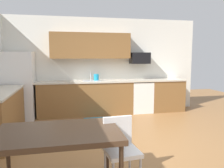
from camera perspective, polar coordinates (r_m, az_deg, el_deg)
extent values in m
plane|color=olive|center=(4.36, 2.82, -14.77)|extent=(12.00, 12.00, 0.00)
cube|color=silver|center=(6.65, -2.96, 4.69)|extent=(5.80, 0.10, 2.70)
cube|color=brown|center=(6.35, -6.56, -3.63)|extent=(2.57, 0.60, 0.90)
cube|color=brown|center=(6.98, 13.26, -2.81)|extent=(0.98, 0.60, 0.90)
cube|color=brown|center=(5.02, -26.33, -7.19)|extent=(0.60, 2.00, 0.90)
cube|color=beige|center=(6.34, -2.44, 0.69)|extent=(4.80, 0.64, 0.04)
cube|color=brown|center=(6.39, -5.37, 9.51)|extent=(2.20, 0.34, 0.70)
cube|color=white|center=(6.29, -22.31, -0.41)|extent=(0.76, 0.70, 1.73)
cube|color=white|center=(6.69, 7.12, -3.19)|extent=(0.60, 0.60, 0.88)
cube|color=black|center=(6.62, 7.18, 0.69)|extent=(0.60, 0.60, 0.03)
cube|color=black|center=(6.68, 6.98, 6.45)|extent=(0.54, 0.36, 0.32)
cube|color=#A5A8AD|center=(6.30, -5.13, 0.26)|extent=(0.48, 0.40, 0.14)
cylinder|color=#B2B5BA|center=(6.46, -5.34, 1.85)|extent=(0.02, 0.02, 0.24)
cube|color=#422D1E|center=(2.72, -13.27, -11.95)|extent=(1.40, 0.90, 0.06)
cylinder|color=#422D1E|center=(3.30, -24.56, -16.12)|extent=(0.05, 0.05, 0.71)
cylinder|color=#422D1E|center=(3.27, -1.19, -15.69)|extent=(0.05, 0.05, 0.71)
cube|color=white|center=(2.92, 2.57, -16.62)|extent=(0.44, 0.44, 0.05)
cube|color=white|center=(3.00, 1.38, -11.81)|extent=(0.38, 0.08, 0.40)
cylinder|color=#B2B2B7|center=(3.12, -1.73, -19.81)|extent=(0.03, 0.03, 0.42)
cylinder|color=#B2B2B7|center=(3.21, 4.45, -18.94)|extent=(0.03, 0.03, 0.42)
cube|color=#198CBF|center=(5.85, -3.48, -8.99)|extent=(0.70, 0.50, 0.01)
cylinder|color=#198CBF|center=(6.36, -3.94, 1.60)|extent=(0.14, 0.14, 0.20)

